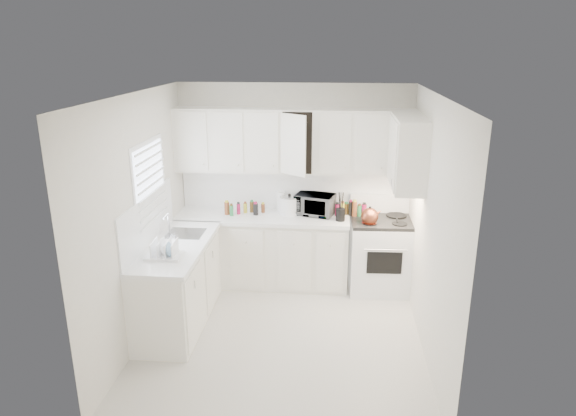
# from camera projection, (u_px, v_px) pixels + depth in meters

# --- Properties ---
(floor) EXTENTS (3.20, 3.20, 0.00)m
(floor) POSITION_uv_depth(u_px,v_px,m) (282.00, 335.00, 5.66)
(floor) COLOR beige
(floor) RESTS_ON ground
(ceiling) EXTENTS (3.20, 3.20, 0.00)m
(ceiling) POSITION_uv_depth(u_px,v_px,m) (281.00, 95.00, 4.87)
(ceiling) COLOR white
(ceiling) RESTS_ON ground
(wall_back) EXTENTS (3.00, 0.00, 3.00)m
(wall_back) POSITION_uv_depth(u_px,v_px,m) (294.00, 184.00, 6.78)
(wall_back) COLOR silver
(wall_back) RESTS_ON ground
(wall_front) EXTENTS (3.00, 0.00, 3.00)m
(wall_front) POSITION_uv_depth(u_px,v_px,m) (259.00, 297.00, 3.75)
(wall_front) COLOR silver
(wall_front) RESTS_ON ground
(wall_left) EXTENTS (0.00, 3.20, 3.20)m
(wall_left) POSITION_uv_depth(u_px,v_px,m) (140.00, 220.00, 5.40)
(wall_left) COLOR silver
(wall_left) RESTS_ON ground
(wall_right) EXTENTS (0.00, 3.20, 3.20)m
(wall_right) POSITION_uv_depth(u_px,v_px,m) (431.00, 229.00, 5.13)
(wall_right) COLOR silver
(wall_right) RESTS_ON ground
(window_blinds) EXTENTS (0.06, 0.96, 1.06)m
(window_blinds) POSITION_uv_depth(u_px,v_px,m) (151.00, 188.00, 5.65)
(window_blinds) COLOR white
(window_blinds) RESTS_ON wall_left
(lower_cabinets_back) EXTENTS (2.22, 0.60, 0.90)m
(lower_cabinets_back) POSITION_uv_depth(u_px,v_px,m) (263.00, 251.00, 6.79)
(lower_cabinets_back) COLOR silver
(lower_cabinets_back) RESTS_ON floor
(lower_cabinets_left) EXTENTS (0.60, 1.60, 0.90)m
(lower_cabinets_left) POSITION_uv_depth(u_px,v_px,m) (178.00, 286.00, 5.82)
(lower_cabinets_left) COLOR silver
(lower_cabinets_left) RESTS_ON floor
(countertop_back) EXTENTS (2.24, 0.64, 0.05)m
(countertop_back) POSITION_uv_depth(u_px,v_px,m) (262.00, 217.00, 6.64)
(countertop_back) COLOR white
(countertop_back) RESTS_ON lower_cabinets_back
(countertop_left) EXTENTS (0.64, 1.62, 0.05)m
(countertop_left) POSITION_uv_depth(u_px,v_px,m) (177.00, 247.00, 5.68)
(countertop_left) COLOR white
(countertop_left) RESTS_ON lower_cabinets_left
(backsplash_back) EXTENTS (2.98, 0.02, 0.55)m
(backsplash_back) POSITION_uv_depth(u_px,v_px,m) (294.00, 189.00, 6.80)
(backsplash_back) COLOR white
(backsplash_back) RESTS_ON wall_back
(backsplash_left) EXTENTS (0.02, 1.60, 0.55)m
(backsplash_left) POSITION_uv_depth(u_px,v_px,m) (148.00, 220.00, 5.61)
(backsplash_left) COLOR white
(backsplash_left) RESTS_ON wall_left
(upper_cabinets_back) EXTENTS (3.00, 0.33, 0.80)m
(upper_cabinets_back) POSITION_uv_depth(u_px,v_px,m) (293.00, 172.00, 6.57)
(upper_cabinets_back) COLOR silver
(upper_cabinets_back) RESTS_ON wall_back
(upper_cabinets_right) EXTENTS (0.33, 0.90, 0.80)m
(upper_cabinets_right) POSITION_uv_depth(u_px,v_px,m) (405.00, 187.00, 5.87)
(upper_cabinets_right) COLOR silver
(upper_cabinets_right) RESTS_ON wall_right
(sink) EXTENTS (0.42, 0.38, 0.30)m
(sink) POSITION_uv_depth(u_px,v_px,m) (185.00, 224.00, 5.96)
(sink) COLOR gray
(sink) RESTS_ON countertop_left
(stove) EXTENTS (0.82, 0.68, 1.22)m
(stove) POSITION_uv_depth(u_px,v_px,m) (382.00, 245.00, 6.57)
(stove) COLOR white
(stove) RESTS_ON floor
(tea_kettle) EXTENTS (0.31, 0.28, 0.24)m
(tea_kettle) POSITION_uv_depth(u_px,v_px,m) (370.00, 215.00, 6.29)
(tea_kettle) COLOR #9E3A2B
(tea_kettle) RESTS_ON stove
(frying_pan) EXTENTS (0.28, 0.45, 0.04)m
(frying_pan) POSITION_uv_depth(u_px,v_px,m) (396.00, 215.00, 6.59)
(frying_pan) COLOR black
(frying_pan) RESTS_ON stove
(microwave) EXTENTS (0.54, 0.39, 0.33)m
(microwave) POSITION_uv_depth(u_px,v_px,m) (315.00, 202.00, 6.63)
(microwave) COLOR gray
(microwave) RESTS_ON countertop_back
(rice_cooker) EXTENTS (0.27, 0.27, 0.27)m
(rice_cooker) POSITION_uv_depth(u_px,v_px,m) (289.00, 204.00, 6.67)
(rice_cooker) COLOR white
(rice_cooker) RESTS_ON countertop_back
(paper_towel) EXTENTS (0.12, 0.12, 0.27)m
(paper_towel) POSITION_uv_depth(u_px,v_px,m) (281.00, 202.00, 6.75)
(paper_towel) COLOR white
(paper_towel) RESTS_ON countertop_back
(utensil_crock) EXTENTS (0.14, 0.14, 0.38)m
(utensil_crock) POSITION_uv_depth(u_px,v_px,m) (341.00, 206.00, 6.38)
(utensil_crock) COLOR black
(utensil_crock) RESTS_ON countertop_back
(dish_rack) EXTENTS (0.38, 0.29, 0.20)m
(dish_rack) POSITION_uv_depth(u_px,v_px,m) (164.00, 248.00, 5.31)
(dish_rack) COLOR white
(dish_rack) RESTS_ON countertop_left
(spice_left_0) EXTENTS (0.06, 0.06, 0.13)m
(spice_left_0) POSITION_uv_depth(u_px,v_px,m) (229.00, 207.00, 6.78)
(spice_left_0) COLOR brown
(spice_left_0) RESTS_ON countertop_back
(spice_left_1) EXTENTS (0.06, 0.06, 0.13)m
(spice_left_1) POSITION_uv_depth(u_px,v_px,m) (233.00, 209.00, 6.68)
(spice_left_1) COLOR #2B8144
(spice_left_1) RESTS_ON countertop_back
(spice_left_2) EXTENTS (0.06, 0.06, 0.13)m
(spice_left_2) POSITION_uv_depth(u_px,v_px,m) (240.00, 207.00, 6.76)
(spice_left_2) COLOR #A71644
(spice_left_2) RESTS_ON countertop_back
(spice_left_3) EXTENTS (0.06, 0.06, 0.13)m
(spice_left_3) POSITION_uv_depth(u_px,v_px,m) (245.00, 209.00, 6.67)
(spice_left_3) COLOR gold
(spice_left_3) RESTS_ON countertop_back
(spice_left_4) EXTENTS (0.06, 0.06, 0.13)m
(spice_left_4) POSITION_uv_depth(u_px,v_px,m) (251.00, 207.00, 6.75)
(spice_left_4) COLOR #4D3516
(spice_left_4) RESTS_ON countertop_back
(spice_left_5) EXTENTS (0.06, 0.06, 0.13)m
(spice_left_5) POSITION_uv_depth(u_px,v_px,m) (256.00, 209.00, 6.66)
(spice_left_5) COLOR black
(spice_left_5) RESTS_ON countertop_back
(spice_left_6) EXTENTS (0.06, 0.06, 0.13)m
(spice_left_6) POSITION_uv_depth(u_px,v_px,m) (263.00, 208.00, 6.74)
(spice_left_6) COLOR brown
(spice_left_6) RESTS_ON countertop_back
(sauce_right_0) EXTENTS (0.06, 0.06, 0.19)m
(sauce_right_0) POSITION_uv_depth(u_px,v_px,m) (338.00, 207.00, 6.68)
(sauce_right_0) COLOR #A71644
(sauce_right_0) RESTS_ON countertop_back
(sauce_right_1) EXTENTS (0.06, 0.06, 0.19)m
(sauce_right_1) POSITION_uv_depth(u_px,v_px,m) (342.00, 208.00, 6.62)
(sauce_right_1) COLOR gold
(sauce_right_1) RESTS_ON countertop_back
(sauce_right_2) EXTENTS (0.06, 0.06, 0.19)m
(sauce_right_2) POSITION_uv_depth(u_px,v_px,m) (346.00, 207.00, 6.67)
(sauce_right_2) COLOR #4D3516
(sauce_right_2) RESTS_ON countertop_back
(sauce_right_3) EXTENTS (0.06, 0.06, 0.19)m
(sauce_right_3) POSITION_uv_depth(u_px,v_px,m) (351.00, 208.00, 6.61)
(sauce_right_3) COLOR black
(sauce_right_3) RESTS_ON countertop_back
(sauce_right_4) EXTENTS (0.06, 0.06, 0.19)m
(sauce_right_4) POSITION_uv_depth(u_px,v_px,m) (355.00, 207.00, 6.66)
(sauce_right_4) COLOR brown
(sauce_right_4) RESTS_ON countertop_back
(sauce_right_5) EXTENTS (0.06, 0.06, 0.19)m
(sauce_right_5) POSITION_uv_depth(u_px,v_px,m) (359.00, 209.00, 6.60)
(sauce_right_5) COLOR #2B8144
(sauce_right_5) RESTS_ON countertop_back
(sauce_right_6) EXTENTS (0.06, 0.06, 0.19)m
(sauce_right_6) POSITION_uv_depth(u_px,v_px,m) (363.00, 207.00, 6.65)
(sauce_right_6) COLOR #A71644
(sauce_right_6) RESTS_ON countertop_back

